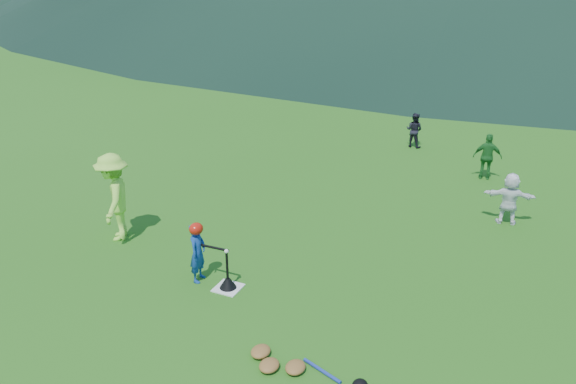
# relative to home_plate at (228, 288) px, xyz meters

# --- Properties ---
(ground) EXTENTS (120.00, 120.00, 0.00)m
(ground) POSITION_rel_home_plate_xyz_m (0.00, 0.00, -0.01)
(ground) COLOR #256016
(ground) RESTS_ON ground
(home_plate) EXTENTS (0.45, 0.45, 0.02)m
(home_plate) POSITION_rel_home_plate_xyz_m (0.00, 0.00, 0.00)
(home_plate) COLOR silver
(home_plate) RESTS_ON ground
(baseball) EXTENTS (0.08, 0.08, 0.08)m
(baseball) POSITION_rel_home_plate_xyz_m (0.00, 0.00, 0.73)
(baseball) COLOR white
(baseball) RESTS_ON batting_tee
(batter_child) EXTENTS (0.31, 0.43, 1.10)m
(batter_child) POSITION_rel_home_plate_xyz_m (-0.62, 0.03, 0.54)
(batter_child) COLOR navy
(batter_child) RESTS_ON ground
(adult_coach) EXTENTS (1.19, 1.36, 1.83)m
(adult_coach) POSITION_rel_home_plate_xyz_m (-3.05, 0.74, 0.90)
(adult_coach) COLOR #A1EC45
(adult_coach) RESTS_ON ground
(fielder_b) EXTENTS (0.58, 0.48, 1.07)m
(fielder_b) POSITION_rel_home_plate_xyz_m (1.04, 9.47, 0.52)
(fielder_b) COLOR black
(fielder_b) RESTS_ON ground
(fielder_c) EXTENTS (0.76, 0.41, 1.23)m
(fielder_c) POSITION_rel_home_plate_xyz_m (3.41, 7.51, 0.60)
(fielder_c) COLOR #206C27
(fielder_c) RESTS_ON ground
(fielder_d) EXTENTS (1.11, 0.49, 1.16)m
(fielder_d) POSITION_rel_home_plate_xyz_m (4.17, 4.88, 0.57)
(fielder_d) COLOR white
(fielder_d) RESTS_ON ground
(batting_tee) EXTENTS (0.30, 0.30, 0.68)m
(batting_tee) POSITION_rel_home_plate_xyz_m (0.00, 0.00, 0.12)
(batting_tee) COLOR black
(batting_tee) RESTS_ON home_plate
(batter_gear) EXTENTS (0.73, 0.26, 0.46)m
(batter_gear) POSITION_rel_home_plate_xyz_m (-0.59, 0.04, 0.99)
(batter_gear) COLOR #AF190B
(batter_gear) RESTS_ON ground
(equipment_pile) EXTENTS (1.80, 0.65, 0.19)m
(equipment_pile) POSITION_rel_home_plate_xyz_m (1.95, -1.48, 0.06)
(equipment_pile) COLOR olive
(equipment_pile) RESTS_ON ground
(outfield_fence) EXTENTS (70.07, 0.08, 1.33)m
(outfield_fence) POSITION_rel_home_plate_xyz_m (0.00, 28.00, 0.69)
(outfield_fence) COLOR gray
(outfield_fence) RESTS_ON ground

